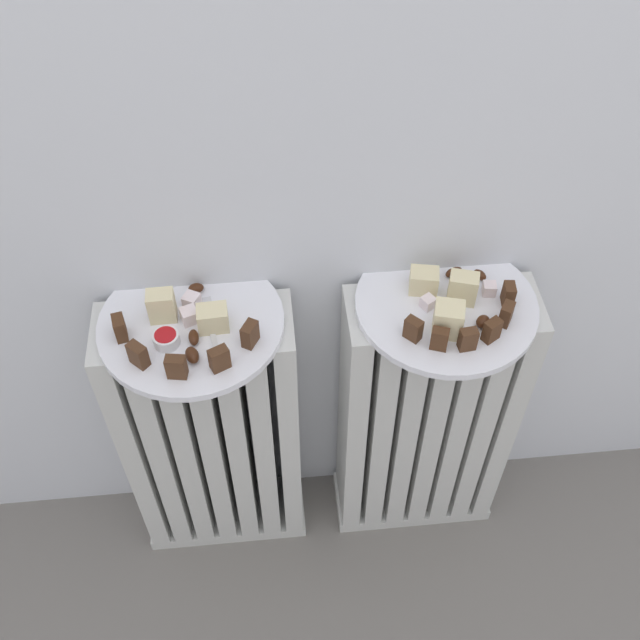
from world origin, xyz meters
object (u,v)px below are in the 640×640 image
radiator_left (214,438)px  jam_bowl_left (166,338)px  radiator_right (424,421)px  plate_left (191,323)px  fork (209,319)px  plate_right (446,305)px

radiator_left → jam_bowl_left: 0.34m
radiator_right → plate_left: size_ratio=2.22×
jam_bowl_left → fork: (0.06, 0.04, -0.01)m
radiator_left → fork: (0.03, -0.00, 0.33)m
radiator_left → plate_right: size_ratio=2.22×
radiator_right → plate_left: 0.50m
jam_bowl_left → plate_left: bearing=50.1°
plate_right → radiator_right: bearing=0.0°
radiator_right → fork: (-0.36, -0.00, 0.33)m
plate_left → jam_bowl_left: 0.05m
radiator_left → radiator_right: size_ratio=1.00×
radiator_right → fork: bearing=-179.8°
radiator_right → plate_right: size_ratio=2.22×
radiator_right → fork: 0.49m
plate_left → radiator_left: bearing=0.0°
jam_bowl_left → fork: 0.07m
plate_right → fork: size_ratio=2.61×
radiator_right → plate_left: (-0.39, 0.00, 0.32)m
fork → radiator_left: bearing=177.9°
plate_left → jam_bowl_left: jam_bowl_left is taller
radiator_left → plate_right: plate_right is taller
radiator_right → radiator_left: bearing=180.0°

